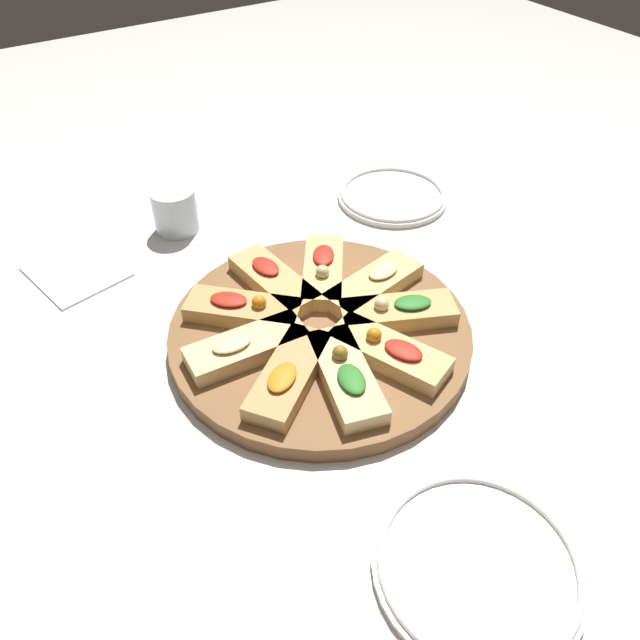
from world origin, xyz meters
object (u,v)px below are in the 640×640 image
at_px(water_glass, 175,210).
at_px(napkin_stack, 76,271).
at_px(plate_left, 392,195).
at_px(serving_board, 320,333).
at_px(plate_right, 478,565).

relative_size(water_glass, napkin_stack, 0.53).
bearing_deg(plate_left, serving_board, -51.83).
bearing_deg(plate_right, serving_board, 173.08).
bearing_deg(napkin_stack, water_glass, 98.83).
height_order(serving_board, napkin_stack, serving_board).
distance_m(serving_board, napkin_stack, 0.42).
bearing_deg(napkin_stack, serving_board, 36.39).
bearing_deg(serving_board, water_glass, -170.40).
height_order(serving_board, plate_right, serving_board).
distance_m(plate_left, napkin_stack, 0.58).
bearing_deg(plate_right, plate_left, 149.81).
distance_m(plate_right, napkin_stack, 0.75).
xyz_separation_m(water_glass, napkin_stack, (0.03, -0.19, -0.04)).
xyz_separation_m(serving_board, napkin_stack, (-0.34, -0.25, -0.01)).
distance_m(plate_right, water_glass, 0.75).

